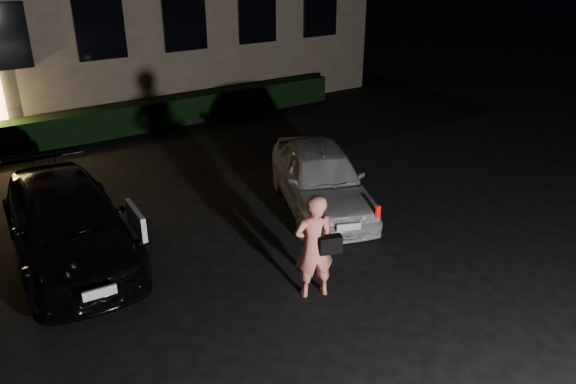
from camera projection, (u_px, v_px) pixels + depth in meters
ground at (338, 309)px, 8.82m from camera, size 80.00×80.00×0.00m
hedge at (117, 121)px, 16.58m from camera, size 15.00×0.70×0.85m
sedan at (67, 222)px, 10.05m from camera, size 2.20×4.83×1.35m
hatch at (321, 178)px, 11.91m from camera, size 3.00×4.32×1.37m
man at (315, 246)px, 8.82m from camera, size 0.75×0.62×1.78m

